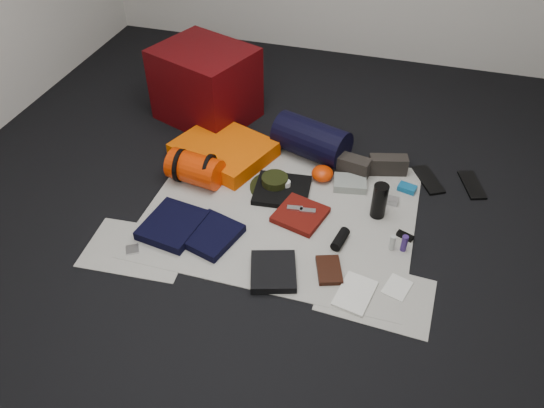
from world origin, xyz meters
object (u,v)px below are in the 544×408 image
(stuff_sack, at_px, (195,169))
(paperback_book, at_px, (329,270))
(sleeping_pad, at_px, (224,150))
(navy_duffel, at_px, (311,140))
(compact_camera, at_px, (390,200))
(water_bottle, at_px, (379,201))
(red_cabinet, at_px, (206,84))

(stuff_sack, relative_size, paperback_book, 1.75)
(sleeping_pad, height_order, paperback_book, sleeping_pad)
(stuff_sack, xyz_separation_m, navy_duffel, (0.65, 0.49, 0.03))
(stuff_sack, relative_size, compact_camera, 3.70)
(sleeping_pad, xyz_separation_m, water_bottle, (1.10, -0.30, 0.06))
(navy_duffel, xyz_separation_m, water_bottle, (0.53, -0.48, -0.02))
(red_cabinet, distance_m, paperback_book, 1.79)
(navy_duffel, distance_m, paperback_book, 1.08)
(stuff_sack, bearing_deg, navy_duffel, 37.01)
(sleeping_pad, relative_size, stuff_sack, 1.75)
(red_cabinet, xyz_separation_m, stuff_sack, (0.22, -0.77, -0.16))
(sleeping_pad, height_order, navy_duffel, navy_duffel)
(sleeping_pad, xyz_separation_m, compact_camera, (1.16, -0.17, -0.04))
(navy_duffel, relative_size, paperback_book, 2.55)
(compact_camera, distance_m, paperback_book, 0.71)
(sleeping_pad, xyz_separation_m, stuff_sack, (-0.08, -0.31, 0.05))
(water_bottle, height_order, paperback_book, water_bottle)
(water_bottle, bearing_deg, navy_duffel, 137.56)
(red_cabinet, relative_size, stuff_sack, 1.89)
(stuff_sack, distance_m, compact_camera, 1.25)
(red_cabinet, bearing_deg, stuff_sack, -53.58)
(compact_camera, bearing_deg, red_cabinet, 163.31)
(water_bottle, bearing_deg, sleeping_pad, 164.54)
(navy_duffel, distance_m, compact_camera, 0.69)
(sleeping_pad, height_order, water_bottle, water_bottle)
(red_cabinet, bearing_deg, water_bottle, -8.16)
(red_cabinet, xyz_separation_m, paperback_book, (1.21, -1.30, -0.25))
(red_cabinet, height_order, sleeping_pad, red_cabinet)
(paperback_book, bearing_deg, water_bottle, 51.80)
(red_cabinet, xyz_separation_m, water_bottle, (1.40, -0.76, -0.15))
(red_cabinet, relative_size, compact_camera, 7.01)
(red_cabinet, bearing_deg, paperback_book, -26.40)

